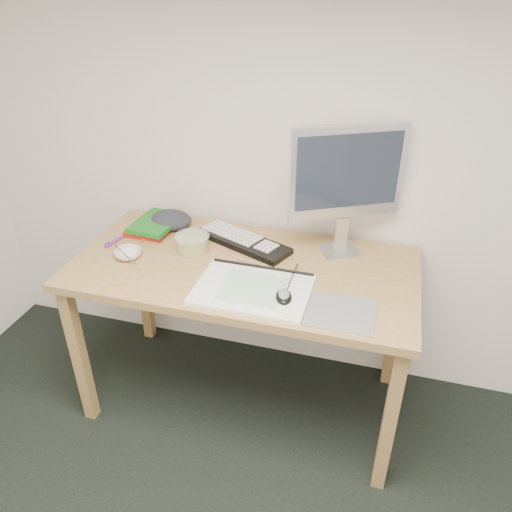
# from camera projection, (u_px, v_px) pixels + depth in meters

# --- Properties ---
(room_shell) EXTENTS (3.60, 3.60, 3.60)m
(room_shell) POSITION_uv_depth(u_px,v_px,m) (91.00, 379.00, 0.36)
(room_shell) COLOR white
(room_shell) RESTS_ON ground
(desk) EXTENTS (1.40, 0.70, 0.75)m
(desk) POSITION_uv_depth(u_px,v_px,m) (243.00, 282.00, 2.08)
(desk) COLOR tan
(desk) RESTS_ON ground
(mousepad) EXTENTS (0.24, 0.22, 0.00)m
(mousepad) POSITION_uv_depth(u_px,v_px,m) (342.00, 312.00, 1.76)
(mousepad) COLOR slate
(mousepad) RESTS_ON desk
(sketchpad) EXTENTS (0.43, 0.31, 0.01)m
(sketchpad) POSITION_uv_depth(u_px,v_px,m) (253.00, 289.00, 1.87)
(sketchpad) COLOR white
(sketchpad) RESTS_ON desk
(keyboard) EXTENTS (0.46, 0.30, 0.03)m
(keyboard) POSITION_uv_depth(u_px,v_px,m) (243.00, 242.00, 2.18)
(keyboard) COLOR black
(keyboard) RESTS_ON desk
(monitor) EXTENTS (0.43, 0.25, 0.55)m
(monitor) POSITION_uv_depth(u_px,v_px,m) (347.00, 176.00, 1.96)
(monitor) COLOR silver
(monitor) RESTS_ON desk
(mouse) EXTENTS (0.08, 0.11, 0.03)m
(mouse) POSITION_uv_depth(u_px,v_px,m) (284.00, 294.00, 1.81)
(mouse) COLOR black
(mouse) RESTS_ON sketchpad
(rice_bowl) EXTENTS (0.14, 0.14, 0.04)m
(rice_bowl) POSITION_uv_depth(u_px,v_px,m) (128.00, 254.00, 2.08)
(rice_bowl) COLOR white
(rice_bowl) RESTS_ON desk
(chopsticks) EXTENTS (0.20, 0.16, 0.02)m
(chopsticks) POSITION_uv_depth(u_px,v_px,m) (123.00, 253.00, 2.05)
(chopsticks) COLOR silver
(chopsticks) RESTS_ON rice_bowl
(fruit_tub) EXTENTS (0.18, 0.18, 0.07)m
(fruit_tub) POSITION_uv_depth(u_px,v_px,m) (192.00, 243.00, 2.12)
(fruit_tub) COLOR #D9CE4C
(fruit_tub) RESTS_ON desk
(book_red) EXTENTS (0.19, 0.24, 0.02)m
(book_red) POSITION_uv_depth(u_px,v_px,m) (153.00, 226.00, 2.31)
(book_red) COLOR maroon
(book_red) RESTS_ON desk
(book_green) EXTENTS (0.19, 0.25, 0.02)m
(book_green) POSITION_uv_depth(u_px,v_px,m) (156.00, 223.00, 2.29)
(book_green) COLOR #1A6A1E
(book_green) RESTS_ON book_red
(cloth_lump) EXTENTS (0.18, 0.15, 0.07)m
(cloth_lump) POSITION_uv_depth(u_px,v_px,m) (171.00, 220.00, 2.31)
(cloth_lump) COLOR #24262C
(cloth_lump) RESTS_ON desk
(pencil_pink) EXTENTS (0.16, 0.09, 0.01)m
(pencil_pink) POSITION_uv_depth(u_px,v_px,m) (230.00, 254.00, 2.11)
(pencil_pink) COLOR pink
(pencil_pink) RESTS_ON desk
(pencil_tan) EXTENTS (0.17, 0.05, 0.01)m
(pencil_tan) POSITION_uv_depth(u_px,v_px,m) (250.00, 261.00, 2.05)
(pencil_tan) COLOR tan
(pencil_tan) RESTS_ON desk
(pencil_black) EXTENTS (0.18, 0.03, 0.01)m
(pencil_black) POSITION_uv_depth(u_px,v_px,m) (263.00, 254.00, 2.10)
(pencil_black) COLOR black
(pencil_black) RESTS_ON desk
(marker_blue) EXTENTS (0.06, 0.12, 0.01)m
(marker_blue) POSITION_uv_depth(u_px,v_px,m) (117.00, 239.00, 2.21)
(marker_blue) COLOR #2120B0
(marker_blue) RESTS_ON desk
(marker_orange) EXTENTS (0.04, 0.12, 0.01)m
(marker_orange) POSITION_uv_depth(u_px,v_px,m) (149.00, 237.00, 2.23)
(marker_orange) COLOR #C85917
(marker_orange) RESTS_ON desk
(marker_purple) EXTENTS (0.04, 0.13, 0.01)m
(marker_purple) POSITION_uv_depth(u_px,v_px,m) (116.00, 241.00, 2.20)
(marker_purple) COLOR #7B2383
(marker_purple) RESTS_ON desk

